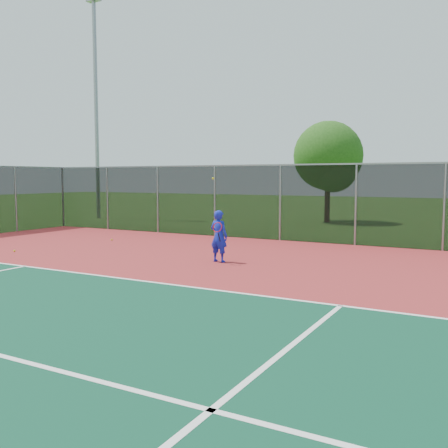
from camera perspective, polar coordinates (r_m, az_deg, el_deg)
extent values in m
plane|color=#2F601B|center=(8.29, -6.57, -12.37)|extent=(120.00, 120.00, 0.00)
cube|color=maroon|center=(9.92, 0.22, -9.31)|extent=(30.00, 20.00, 0.02)
cube|color=white|center=(10.09, 13.19, -9.08)|extent=(22.00, 0.10, 0.00)
cube|color=white|center=(5.70, -1.50, -20.51)|extent=(18.00, 0.10, 0.00)
cube|color=black|center=(19.02, 14.82, 2.15)|extent=(30.00, 0.04, 3.00)
cube|color=gray|center=(19.00, 14.93, 6.67)|extent=(30.00, 0.06, 0.06)
imported|color=#1424C2|center=(14.74, -0.59, -1.40)|extent=(0.59, 0.41, 1.54)
cylinder|color=black|center=(14.45, -0.56, -1.51)|extent=(0.03, 0.15, 0.27)
torus|color=#A51414|center=(14.34, -0.76, -0.37)|extent=(0.30, 0.13, 0.29)
sphere|color=#C8CD17|center=(14.85, -1.25, 5.24)|extent=(0.07, 0.07, 0.07)
sphere|color=#C8CD17|center=(20.33, -12.70, -1.76)|extent=(0.07, 0.07, 0.07)
sphere|color=#C8CD17|center=(18.26, -22.83, -2.84)|extent=(0.07, 0.07, 0.07)
cylinder|color=gray|center=(32.06, -14.39, 12.30)|extent=(0.24, 0.24, 13.00)
cylinder|color=#332012|center=(28.84, 11.71, 2.37)|extent=(0.30, 0.30, 2.18)
sphere|color=#1F4A13|center=(28.83, 11.81, 7.66)|extent=(3.87, 3.87, 3.87)
sphere|color=#1F4A13|center=(28.40, 12.38, 6.22)|extent=(2.66, 2.66, 2.66)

